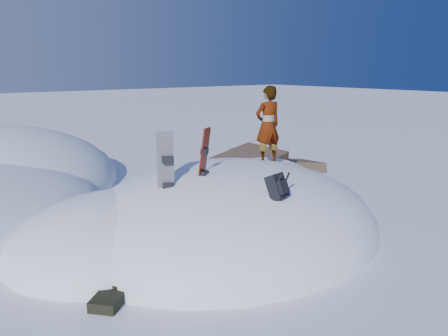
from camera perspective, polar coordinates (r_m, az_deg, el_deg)
ground at (r=9.60m, az=0.45°, el=-8.26°), size 120.00×120.00×0.00m
snow_mound at (r=9.68m, az=-1.25°, el=-8.08°), size 8.00×6.00×3.00m
rock_outcrop at (r=14.09m, az=4.69°, el=-1.29°), size 4.68×4.41×1.68m
snowboard_red at (r=8.49m, az=-2.72°, el=0.38°), size 0.37×0.35×1.50m
snowboard_dark at (r=8.15m, az=-7.55°, el=-0.99°), size 0.41×0.39×1.66m
backpack at (r=7.80m, az=7.05°, el=-2.41°), size 0.39×0.47×0.53m
gear_pile at (r=7.06m, az=-14.57°, el=-16.00°), size 0.80×0.70×0.21m
person at (r=10.00m, az=5.74°, el=5.58°), size 0.70×0.52×1.78m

